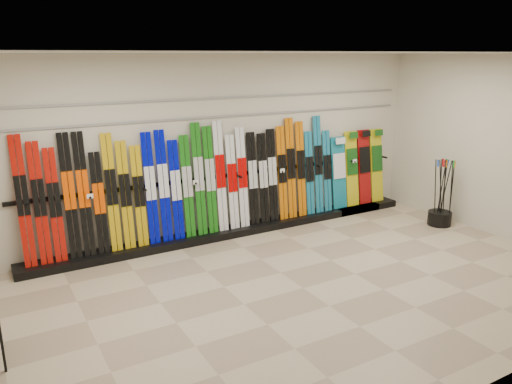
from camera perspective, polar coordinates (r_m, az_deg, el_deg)
floor at (r=6.74m, az=5.42°, el=-10.88°), size 8.00×8.00×0.00m
back_wall at (r=8.33m, az=-4.29°, el=5.18°), size 8.00×0.00×8.00m
right_wall at (r=9.11m, az=26.79°, el=4.44°), size 0.00×5.00×5.00m
ceiling at (r=6.04m, az=6.16°, el=15.55°), size 8.00×8.00×0.00m
ski_rack_base at (r=8.62m, az=-2.11°, el=-4.37°), size 8.00×0.40×0.12m
skis at (r=8.11m, az=-6.72°, el=0.93°), size 5.37×0.24×1.84m
snowboards at (r=9.95m, az=11.56°, el=2.65°), size 1.26×0.22×1.45m
pole_bin at (r=9.61m, az=20.23°, el=-2.83°), size 0.41×0.41×0.25m
ski_poles at (r=9.48m, az=20.63°, el=-0.04°), size 0.24×0.29×1.18m
slatwall_rail_0 at (r=8.24m, az=-4.30°, el=8.58°), size 7.60×0.02×0.03m
slatwall_rail_1 at (r=8.21m, az=-4.34°, el=10.66°), size 7.60×0.02×0.03m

